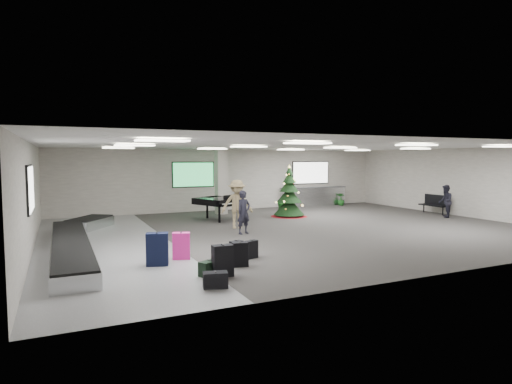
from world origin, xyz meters
name	(u,v)px	position (x,y,z in m)	size (l,w,h in m)	color
ground	(296,229)	(0.00, 0.00, 0.00)	(18.00, 18.00, 0.00)	#353330
room_envelope	(280,168)	(-0.38, 0.67, 2.33)	(18.02, 14.02, 3.21)	#A29C94
baggage_carousel	(75,241)	(-7.84, -0.08, 0.21)	(2.28, 9.71, 0.43)	silver
service_counter	(313,196)	(5.00, 6.65, 0.55)	(4.05, 0.65, 1.08)	silver
suitcase_0	(223,261)	(-4.88, -4.99, 0.37)	(0.48, 0.27, 0.76)	black
suitcase_1	(240,254)	(-4.16, -4.32, 0.31)	(0.43, 0.28, 0.63)	black
pink_suitcase	(181,246)	(-5.30, -2.94, 0.36)	(0.52, 0.39, 0.75)	#F41F93
suitcase_3	(236,251)	(-4.01, -3.72, 0.27)	(0.40, 0.29, 0.55)	black
navy_suitcase	(157,249)	(-6.03, -3.36, 0.42)	(0.61, 0.45, 0.86)	black
green_duffel	(210,268)	(-5.12, -4.81, 0.18)	(0.59, 0.47, 0.37)	black
suitcase_7	(252,249)	(-3.52, -3.62, 0.24)	(0.38, 0.27, 0.51)	black
black_duffel	(215,280)	(-5.33, -5.76, 0.17)	(0.57, 0.40, 0.36)	black
christmas_tree	(289,199)	(1.52, 3.28, 0.84)	(1.71, 1.71, 2.44)	maroon
grand_piano	(219,202)	(-1.81, 3.69, 0.81)	(2.20, 2.44, 1.14)	black
bench	(435,203)	(8.60, 1.21, 0.52)	(0.51, 1.47, 0.93)	black
traveler_a	(244,212)	(-2.23, -0.07, 0.78)	(0.57, 0.38, 1.57)	black
traveler_b	(237,204)	(-1.96, 1.21, 0.94)	(1.22, 0.70, 1.89)	#98835E
traveler_bench	(445,201)	(7.84, -0.08, 0.76)	(0.73, 0.57, 1.51)	black
potted_plant_left	(281,202)	(2.49, 5.86, 0.42)	(0.47, 0.38, 0.85)	#174716
potted_plant_right	(341,199)	(6.58, 6.16, 0.36)	(0.40, 0.40, 0.72)	#174716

